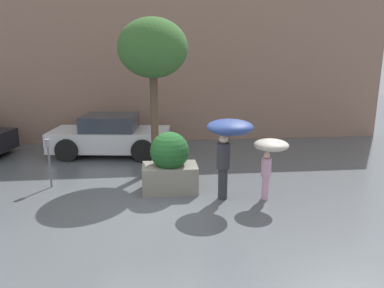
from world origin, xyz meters
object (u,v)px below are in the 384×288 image
Objects in this scene: planter_box at (170,164)px; parked_car_near at (110,136)px; street_tree at (153,50)px; person_adult at (229,135)px; person_child at (270,151)px; parking_meter at (48,153)px.

planter_box is 0.37× the size of parked_car_near.
street_tree is at bearing -134.78° from parked_car_near.
person_adult is 1.01m from person_child.
street_tree is 3.81m from parking_meter.
parking_meter is at bearing 165.54° from parked_car_near.
planter_box is 4.01m from parked_car_near.
street_tree is (-1.65, 2.36, 1.87)m from person_adult.
parked_car_near is (-4.04, 4.38, -0.55)m from person_child.
planter_box is at bearing -11.00° from parking_meter.
person_adult is (1.30, -0.66, 0.83)m from planter_box.
street_tree is (-2.58, 2.51, 2.23)m from person_child.
parked_car_near is (-1.81, 3.57, -0.08)m from planter_box.
street_tree is (-0.34, 1.70, 2.70)m from planter_box.
person_child reaches higher than parked_car_near.
person_adult is 3.43m from street_tree.
planter_box is 3.21m from street_tree.
planter_box is 0.79× the size of person_adult.
street_tree is at bearing 101.40° from planter_box.
person_child is 4.23m from street_tree.
planter_box reaches higher than person_child.
planter_box is 1.68m from person_adult.
person_adult is 0.47× the size of parked_car_near.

